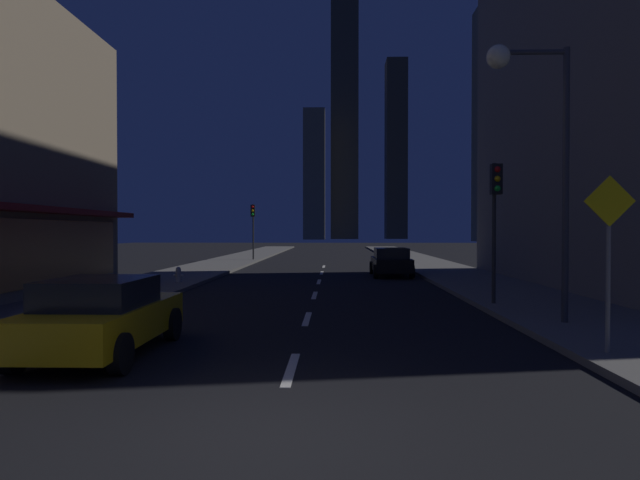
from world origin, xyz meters
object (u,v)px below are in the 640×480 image
(car_parked_near, at_px, (102,316))
(traffic_light_near_right, at_px, (495,202))
(fire_hydrant_far_left, at_px, (178,275))
(street_lamp_right, at_px, (531,115))
(car_parked_far, at_px, (391,262))
(traffic_light_far_left, at_px, (253,219))
(pedestrian_crossing_sign, at_px, (609,248))

(car_parked_near, height_order, traffic_light_near_right, traffic_light_near_right)
(fire_hydrant_far_left, height_order, street_lamp_right, street_lamp_right)
(car_parked_near, height_order, street_lamp_right, street_lamp_right)
(car_parked_far, xyz_separation_m, fire_hydrant_far_left, (-9.50, -5.10, -0.29))
(traffic_light_far_left, height_order, pedestrian_crossing_sign, traffic_light_far_left)
(traffic_light_far_left, height_order, street_lamp_right, street_lamp_right)
(fire_hydrant_far_left, xyz_separation_m, street_lamp_right, (11.28, -9.72, 4.61))
(traffic_light_far_left, relative_size, pedestrian_crossing_sign, 1.33)
(traffic_light_far_left, bearing_deg, pedestrian_crossing_sign, -70.42)
(pedestrian_crossing_sign, bearing_deg, car_parked_near, 178.79)
(car_parked_far, bearing_deg, pedestrian_crossing_sign, -83.68)
(car_parked_near, height_order, car_parked_far, same)
(pedestrian_crossing_sign, bearing_deg, street_lamp_right, 93.87)
(street_lamp_right, height_order, pedestrian_crossing_sign, street_lamp_right)
(traffic_light_far_left, bearing_deg, traffic_light_near_right, -66.02)
(fire_hydrant_far_left, bearing_deg, pedestrian_crossing_sign, -48.44)
(traffic_light_near_right, distance_m, traffic_light_far_left, 27.06)
(car_parked_near, relative_size, street_lamp_right, 0.64)
(car_parked_near, bearing_deg, car_parked_far, 68.06)
(traffic_light_near_right, bearing_deg, street_lamp_right, -92.13)
(car_parked_near, xyz_separation_m, pedestrian_crossing_sign, (9.20, -0.19, 1.28))
(pedestrian_crossing_sign, bearing_deg, car_parked_far, 96.32)
(car_parked_near, xyz_separation_m, car_parked_far, (7.20, 17.88, 0.00))
(car_parked_far, relative_size, traffic_light_near_right, 1.01)
(fire_hydrant_far_left, xyz_separation_m, traffic_light_far_left, (0.40, 18.24, 2.74))
(pedestrian_crossing_sign, bearing_deg, fire_hydrant_far_left, 131.56)
(fire_hydrant_far_left, bearing_deg, traffic_light_far_left, 88.74)
(fire_hydrant_far_left, relative_size, traffic_light_near_right, 0.16)
(car_parked_far, xyz_separation_m, pedestrian_crossing_sign, (2.00, -18.07, 1.28))
(car_parked_near, relative_size, traffic_light_near_right, 1.01)
(fire_hydrant_far_left, height_order, traffic_light_near_right, traffic_light_near_right)
(car_parked_near, relative_size, pedestrian_crossing_sign, 1.34)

